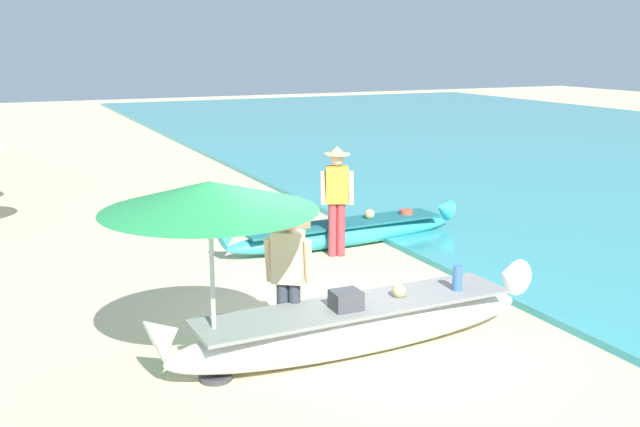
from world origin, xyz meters
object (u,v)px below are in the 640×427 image
Objects in this scene: person_tourist_customer at (288,273)px; patio_umbrella_large at (209,197)px; boat_cyan_midground at (343,232)px; person_vendor_hatted at (337,193)px; boat_white_foreground at (357,326)px.

patio_umbrella_large is at bearing -156.95° from person_tourist_customer.
boat_cyan_midground is 1.05m from person_vendor_hatted.
boat_cyan_midground is at bearing 65.67° from boat_white_foreground.
person_tourist_customer is 0.74× the size of patio_umbrella_large.
person_vendor_hatted is at bearing -125.80° from boat_cyan_midground.
boat_cyan_midground is 2.54× the size of person_vendor_hatted.
person_tourist_customer is 1.53m from patio_umbrella_large.
boat_white_foreground is 4.02m from person_vendor_hatted.
boat_cyan_midground is (1.89, 4.17, -0.08)m from boat_white_foreground.
person_vendor_hatted is 0.83× the size of patio_umbrella_large.
boat_white_foreground is at bearing 0.78° from patio_umbrella_large.
boat_cyan_midground is 5.78m from patio_umbrella_large.
patio_umbrella_large reaches higher than person_vendor_hatted.
boat_white_foreground is 2.63× the size of person_vendor_hatted.
boat_white_foreground reaches higher than boat_cyan_midground.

